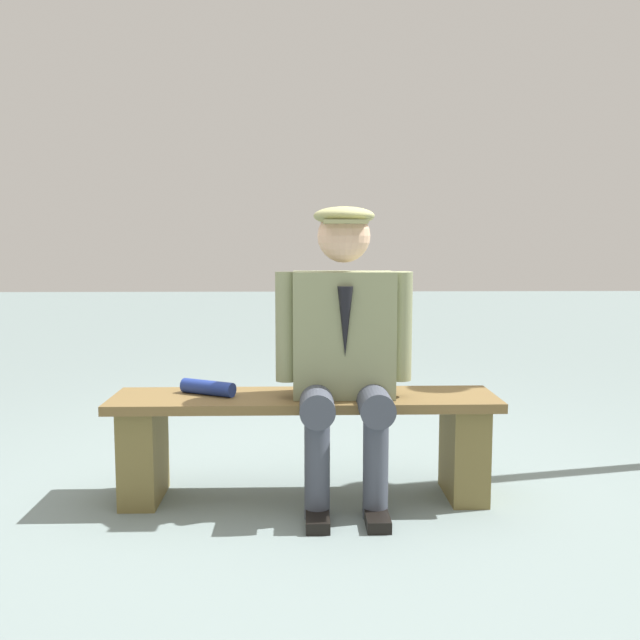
% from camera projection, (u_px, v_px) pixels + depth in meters
% --- Properties ---
extents(ground_plane, '(30.00, 30.00, 0.00)m').
position_uv_depth(ground_plane, '(305.00, 497.00, 3.17)').
color(ground_plane, slate).
extents(bench, '(1.77, 0.41, 0.49)m').
position_uv_depth(bench, '(305.00, 432.00, 3.14)').
color(bench, brown).
rests_on(bench, ground).
extents(seated_man, '(0.62, 0.55, 1.35)m').
position_uv_depth(seated_man, '(344.00, 340.00, 3.04)').
color(seated_man, gray).
rests_on(seated_man, ground).
extents(rolled_magazine, '(0.27, 0.19, 0.07)m').
position_uv_depth(rolled_magazine, '(208.00, 388.00, 3.13)').
color(rolled_magazine, navy).
rests_on(rolled_magazine, bench).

